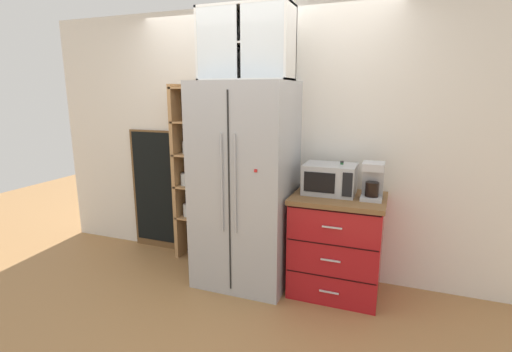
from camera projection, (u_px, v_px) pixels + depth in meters
ground_plane at (247, 277)px, 3.63m from camera, size 10.55×10.55×0.00m
wall_back_cream at (261, 142)px, 3.72m from camera, size 4.87×0.10×2.55m
refrigerator at (246, 185)px, 3.42m from camera, size 0.84×0.74×1.85m
pantry_shelf_column at (197, 173)px, 3.93m from camera, size 0.47×0.26×1.84m
counter_cabinet at (337, 244)px, 3.30m from camera, size 0.78×0.62×0.89m
microwave at (330, 179)px, 3.25m from camera, size 0.44×0.33×0.26m
coffee_maker at (373, 181)px, 3.08m from camera, size 0.17×0.20×0.31m
mug_red at (339, 190)px, 3.19m from camera, size 0.12×0.09×0.10m
bottle_green at (341, 179)px, 3.25m from camera, size 0.07×0.07×0.29m
upper_cabinet at (247, 44)px, 3.20m from camera, size 0.81×0.32×0.61m
chalkboard_menu at (156, 190)px, 4.21m from camera, size 0.60×0.04×1.35m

